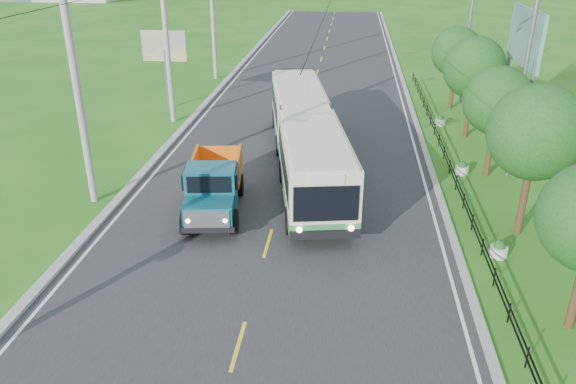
% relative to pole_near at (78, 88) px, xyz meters
% --- Properties ---
extents(ground, '(240.00, 240.00, 0.00)m').
position_rel_pole_near_xyz_m(ground, '(8.26, -9.00, -5.09)').
color(ground, '#216518').
rests_on(ground, ground).
extents(road, '(14.00, 120.00, 0.02)m').
position_rel_pole_near_xyz_m(road, '(8.26, 11.00, -5.08)').
color(road, '#28282B').
rests_on(road, ground).
extents(curb_left, '(0.40, 120.00, 0.15)m').
position_rel_pole_near_xyz_m(curb_left, '(1.06, 11.00, -5.02)').
color(curb_left, '#9E9E99').
rests_on(curb_left, ground).
extents(curb_right, '(0.30, 120.00, 0.10)m').
position_rel_pole_near_xyz_m(curb_right, '(15.41, 11.00, -5.04)').
color(curb_right, '#9E9E99').
rests_on(curb_right, ground).
extents(edge_line_left, '(0.12, 120.00, 0.00)m').
position_rel_pole_near_xyz_m(edge_line_left, '(1.61, 11.00, -5.07)').
color(edge_line_left, silver).
rests_on(edge_line_left, road).
extents(edge_line_right, '(0.12, 120.00, 0.00)m').
position_rel_pole_near_xyz_m(edge_line_right, '(14.91, 11.00, -5.07)').
color(edge_line_right, silver).
rests_on(edge_line_right, road).
extents(centre_dash, '(0.12, 2.20, 0.00)m').
position_rel_pole_near_xyz_m(centre_dash, '(8.26, -9.00, -5.07)').
color(centre_dash, yellow).
rests_on(centre_dash, road).
extents(railing_right, '(0.04, 40.00, 0.60)m').
position_rel_pole_near_xyz_m(railing_right, '(16.26, 5.00, -4.79)').
color(railing_right, black).
rests_on(railing_right, ground).
extents(pole_near, '(3.51, 0.32, 10.00)m').
position_rel_pole_near_xyz_m(pole_near, '(0.00, 0.00, 0.00)').
color(pole_near, gray).
rests_on(pole_near, ground).
extents(pole_mid, '(3.51, 0.32, 10.00)m').
position_rel_pole_near_xyz_m(pole_mid, '(0.00, 12.00, 0.00)').
color(pole_mid, gray).
rests_on(pole_mid, ground).
extents(pole_far, '(3.51, 0.32, 10.00)m').
position_rel_pole_near_xyz_m(pole_far, '(0.00, 24.00, 0.00)').
color(pole_far, gray).
rests_on(pole_far, ground).
extents(tree_third, '(3.60, 3.62, 6.00)m').
position_rel_pole_near_xyz_m(tree_third, '(18.12, -0.86, -1.11)').
color(tree_third, '#382314').
rests_on(tree_third, ground).
extents(tree_fourth, '(3.24, 3.31, 5.40)m').
position_rel_pole_near_xyz_m(tree_fourth, '(18.12, 5.14, -1.51)').
color(tree_fourth, '#382314').
rests_on(tree_fourth, ground).
extents(tree_fifth, '(3.48, 3.52, 5.80)m').
position_rel_pole_near_xyz_m(tree_fifth, '(18.12, 11.14, -1.24)').
color(tree_fifth, '#382314').
rests_on(tree_fifth, ground).
extents(tree_back, '(3.30, 3.36, 5.50)m').
position_rel_pole_near_xyz_m(tree_back, '(18.12, 17.14, -1.44)').
color(tree_back, '#382314').
rests_on(tree_back, ground).
extents(streetlight_mid, '(3.02, 0.20, 9.07)m').
position_rel_pole_near_xyz_m(streetlight_mid, '(18.90, 5.00, -0.19)').
color(streetlight_mid, slate).
rests_on(streetlight_mid, ground).
extents(streetlight_far, '(3.02, 0.20, 9.07)m').
position_rel_pole_near_xyz_m(streetlight_far, '(18.90, 19.00, -0.19)').
color(streetlight_far, slate).
rests_on(streetlight_far, ground).
extents(planter_near, '(0.64, 0.64, 0.67)m').
position_rel_pole_near_xyz_m(planter_near, '(16.86, -3.00, -4.81)').
color(planter_near, silver).
rests_on(planter_near, ground).
extents(planter_mid, '(0.64, 0.64, 0.67)m').
position_rel_pole_near_xyz_m(planter_mid, '(16.86, 5.00, -4.81)').
color(planter_mid, silver).
rests_on(planter_mid, ground).
extents(planter_far, '(0.64, 0.64, 0.67)m').
position_rel_pole_near_xyz_m(planter_far, '(16.86, 13.00, -4.81)').
color(planter_far, silver).
rests_on(planter_far, ground).
extents(billboard_left, '(3.00, 0.20, 5.20)m').
position_rel_pole_near_xyz_m(billboard_left, '(-1.24, 15.00, -1.23)').
color(billboard_left, slate).
rests_on(billboard_left, ground).
extents(billboard_right, '(0.24, 6.00, 7.30)m').
position_rel_pole_near_xyz_m(billboard_right, '(20.56, 11.00, 0.25)').
color(billboard_right, slate).
rests_on(billboard_right, ground).
extents(bus, '(5.47, 16.75, 3.19)m').
position_rel_pole_near_xyz_m(bus, '(9.04, 4.77, -3.17)').
color(bus, '#337F41').
rests_on(bus, ground).
extents(dump_truck, '(2.84, 5.87, 2.37)m').
position_rel_pole_near_xyz_m(dump_truck, '(5.61, -0.49, -3.75)').
color(dump_truck, '#115669').
rests_on(dump_truck, ground).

